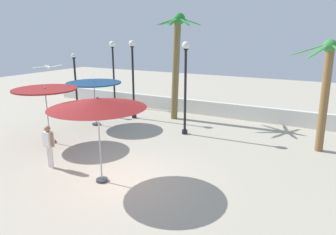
{
  "coord_description": "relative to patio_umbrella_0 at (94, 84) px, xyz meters",
  "views": [
    {
      "loc": [
        5.95,
        -7.64,
        4.76
      ],
      "look_at": [
        0.0,
        3.36,
        1.4
      ],
      "focal_mm": 33.08,
      "sensor_mm": 36.0,
      "label": 1
    }
  ],
  "objects": [
    {
      "name": "lamp_post_1",
      "position": [
        -2.85,
        1.55,
        -0.3
      ],
      "size": [
        0.28,
        0.28,
        3.68
      ],
      "color": "black",
      "rests_on": "ground_plane"
    },
    {
      "name": "patio_umbrella_1",
      "position": [
        4.68,
        -5.1,
        0.46
      ],
      "size": [
        3.11,
        3.11,
        2.91
      ],
      "color": "#333338",
      "rests_on": "ground_plane"
    },
    {
      "name": "ground_plane",
      "position": [
        5.19,
        -4.74,
        -2.22
      ],
      "size": [
        56.0,
        56.0,
        0.0
      ],
      "primitive_type": "plane",
      "color": "#B2A893"
    },
    {
      "name": "boundary_wall",
      "position": [
        5.19,
        4.87,
        -1.79
      ],
      "size": [
        25.2,
        0.3,
        0.86
      ],
      "primitive_type": "cube",
      "color": "silver",
      "rests_on": "ground_plane"
    },
    {
      "name": "lamp_post_2",
      "position": [
        -2.07,
        4.31,
        0.62
      ],
      "size": [
        0.41,
        0.41,
        4.36
      ],
      "color": "black",
      "rests_on": "ground_plane"
    },
    {
      "name": "palm_tree_0",
      "position": [
        3.26,
        3.21,
        1.41
      ],
      "size": [
        2.61,
        2.61,
        5.9
      ],
      "color": "brown",
      "rests_on": "ground_plane"
    },
    {
      "name": "lamp_post_0",
      "position": [
        4.92,
        0.86,
        0.46
      ],
      "size": [
        0.36,
        0.36,
        4.46
      ],
      "color": "black",
      "rests_on": "ground_plane"
    },
    {
      "name": "palm_tree_1",
      "position": [
        10.86,
        1.49,
        0.69
      ],
      "size": [
        3.04,
        2.82,
        4.6
      ],
      "color": "brown",
      "rests_on": "ground_plane"
    },
    {
      "name": "patio_umbrella_2",
      "position": [
        0.07,
        -3.21,
        0.12
      ],
      "size": [
        2.75,
        2.75,
        2.57
      ],
      "color": "#333338",
      "rests_on": "ground_plane"
    },
    {
      "name": "guest_0",
      "position": [
        2.29,
        -5.13,
        -1.25
      ],
      "size": [
        0.56,
        0.28,
        1.61
      ],
      "color": "silver",
      "rests_on": "ground_plane"
    },
    {
      "name": "lamp_post_3",
      "position": [
        1.0,
        2.18,
        0.45
      ],
      "size": [
        0.36,
        0.36,
        4.46
      ],
      "color": "black",
      "rests_on": "ground_plane"
    },
    {
      "name": "seagull_0",
      "position": [
        2.49,
        -4.97,
        1.47
      ],
      "size": [
        0.46,
        1.0,
        0.14
      ],
      "color": "white"
    },
    {
      "name": "patio_umbrella_0",
      "position": [
        0.0,
        0.0,
        0.0
      ],
      "size": [
        2.86,
        2.86,
        2.47
      ],
      "color": "#333338",
      "rests_on": "ground_plane"
    }
  ]
}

